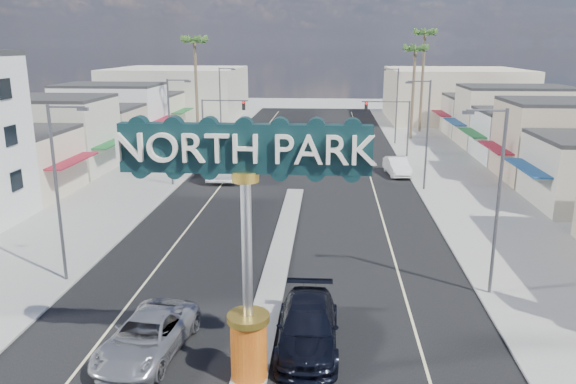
% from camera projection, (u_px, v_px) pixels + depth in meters
% --- Properties ---
extents(ground, '(160.00, 160.00, 0.00)m').
position_uv_depth(ground, '(296.00, 188.00, 47.28)').
color(ground, gray).
rests_on(ground, ground).
extents(road, '(20.00, 120.00, 0.01)m').
position_uv_depth(road, '(296.00, 188.00, 47.28)').
color(road, black).
rests_on(road, ground).
extents(median_island, '(1.30, 30.00, 0.16)m').
position_uv_depth(median_island, '(279.00, 257.00, 31.84)').
color(median_island, gray).
rests_on(median_island, ground).
extents(sidewalk_left, '(8.00, 120.00, 0.12)m').
position_uv_depth(sidewalk_left, '(134.00, 184.00, 48.28)').
color(sidewalk_left, gray).
rests_on(sidewalk_left, ground).
extents(sidewalk_right, '(8.00, 120.00, 0.12)m').
position_uv_depth(sidewalk_right, '(465.00, 190.00, 46.25)').
color(sidewalk_right, gray).
rests_on(sidewalk_right, ground).
extents(storefront_row_left, '(12.00, 42.00, 6.00)m').
position_uv_depth(storefront_row_left, '(83.00, 127.00, 60.78)').
color(storefront_row_left, beige).
rests_on(storefront_row_left, ground).
extents(storefront_row_right, '(12.00, 42.00, 6.00)m').
position_uv_depth(storefront_row_right, '(538.00, 132.00, 57.31)').
color(storefront_row_right, '#B7B29E').
rests_on(storefront_row_right, ground).
extents(backdrop_far_left, '(20.00, 20.00, 8.00)m').
position_uv_depth(backdrop_far_left, '(178.00, 93.00, 91.22)').
color(backdrop_far_left, '#B7B29E').
rests_on(backdrop_far_left, ground).
extents(backdrop_far_right, '(20.00, 20.00, 8.00)m').
position_uv_depth(backdrop_far_right, '(453.00, 95.00, 88.04)').
color(backdrop_far_right, beige).
rests_on(backdrop_far_right, ground).
extents(gateway_sign, '(8.20, 1.50, 9.15)m').
position_uv_depth(gateway_sign, '(246.00, 225.00, 18.75)').
color(gateway_sign, '#D14610').
rests_on(gateway_sign, median_island).
extents(traffic_signal_left, '(5.09, 0.45, 6.00)m').
position_uv_depth(traffic_signal_left, '(219.00, 116.00, 60.34)').
color(traffic_signal_left, '#47474C').
rests_on(traffic_signal_left, ground).
extents(traffic_signal_right, '(5.09, 0.45, 6.00)m').
position_uv_depth(traffic_signal_right, '(391.00, 117.00, 59.01)').
color(traffic_signal_right, '#47474C').
rests_on(traffic_signal_right, ground).
extents(streetlight_l_near, '(2.03, 0.22, 9.00)m').
position_uv_depth(streetlight_l_near, '(60.00, 185.00, 27.46)').
color(streetlight_l_near, '#47474C').
rests_on(streetlight_l_near, ground).
extents(streetlight_l_mid, '(2.03, 0.22, 9.00)m').
position_uv_depth(streetlight_l_mid, '(172.00, 127.00, 46.73)').
color(streetlight_l_mid, '#47474C').
rests_on(streetlight_l_mid, ground).
extents(streetlight_l_far, '(2.03, 0.22, 9.00)m').
position_uv_depth(streetlight_l_far, '(222.00, 101.00, 67.94)').
color(streetlight_l_far, '#47474C').
rests_on(streetlight_l_far, ground).
extents(streetlight_r_near, '(2.03, 0.22, 9.00)m').
position_uv_depth(streetlight_r_near, '(495.00, 194.00, 25.95)').
color(streetlight_r_near, '#47474C').
rests_on(streetlight_r_near, ground).
extents(streetlight_r_mid, '(2.03, 0.22, 9.00)m').
position_uv_depth(streetlight_r_mid, '(425.00, 130.00, 45.23)').
color(streetlight_r_mid, '#47474C').
rests_on(streetlight_r_mid, ground).
extents(streetlight_r_far, '(2.03, 0.22, 9.00)m').
position_uv_depth(streetlight_r_far, '(395.00, 102.00, 66.43)').
color(streetlight_r_far, '#47474C').
rests_on(streetlight_r_far, ground).
extents(palm_left_far, '(2.60, 2.60, 13.10)m').
position_uv_depth(palm_left_far, '(195.00, 46.00, 64.55)').
color(palm_left_far, brown).
rests_on(palm_left_far, ground).
extents(palm_right_mid, '(2.60, 2.60, 12.10)m').
position_uv_depth(palm_right_mid, '(415.00, 54.00, 68.68)').
color(palm_right_mid, brown).
rests_on(palm_right_mid, ground).
extents(palm_right_far, '(2.60, 2.60, 14.10)m').
position_uv_depth(palm_right_far, '(425.00, 39.00, 73.86)').
color(palm_right_far, brown).
rests_on(palm_right_far, ground).
extents(suv_left, '(3.29, 5.94, 1.57)m').
position_uv_depth(suv_left, '(147.00, 336.00, 21.78)').
color(suv_left, '#B3B4B8').
rests_on(suv_left, ground).
extents(suv_right, '(2.48, 5.97, 1.73)m').
position_uv_depth(suv_right, '(308.00, 327.00, 22.37)').
color(suv_right, black).
rests_on(suv_right, ground).
extents(car_parked_right, '(2.28, 5.09, 1.62)m').
position_uv_depth(car_parked_right, '(397.00, 166.00, 51.81)').
color(car_parked_right, white).
rests_on(car_parked_right, ground).
extents(city_bus, '(2.85, 11.02, 3.05)m').
position_uv_depth(city_bus, '(230.00, 157.00, 52.51)').
color(city_bus, white).
rests_on(city_bus, ground).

